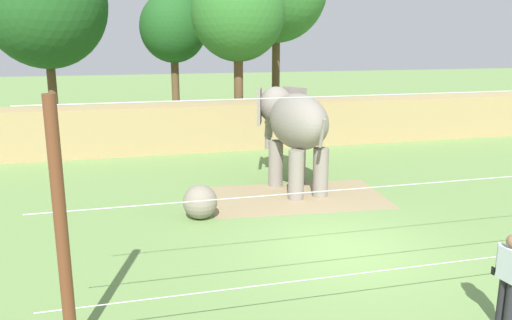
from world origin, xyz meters
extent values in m
plane|color=#6B8E4C|center=(0.00, 0.00, 0.00)|extent=(120.00, 120.00, 0.00)
cube|color=#937F5B|center=(0.24, 4.05, 0.00)|extent=(5.54, 3.54, 0.01)
cube|color=tan|center=(0.00, 11.78, 1.00)|extent=(36.00, 1.80, 1.99)
cylinder|color=gray|center=(-0.03, 5.43, 0.75)|extent=(0.47, 0.47, 1.50)
cylinder|color=gray|center=(0.79, 5.53, 0.75)|extent=(0.47, 0.47, 1.50)
cylinder|color=gray|center=(0.15, 3.91, 0.75)|extent=(0.47, 0.47, 1.50)
cylinder|color=gray|center=(0.97, 4.01, 0.75)|extent=(0.47, 0.47, 1.50)
ellipsoid|color=gray|center=(0.47, 4.72, 2.23)|extent=(1.82, 2.95, 1.72)
ellipsoid|color=gray|center=(0.26, 6.46, 2.53)|extent=(1.30, 1.20, 1.24)
cube|color=gray|center=(-0.36, 6.28, 2.53)|extent=(0.40, 0.95, 1.18)
cube|color=gray|center=(0.92, 6.43, 2.53)|extent=(0.60, 0.88, 1.18)
cylinder|color=gray|center=(0.21, 6.92, 2.09)|extent=(0.40, 0.56, 0.67)
cylinder|color=gray|center=(0.19, 7.05, 1.62)|extent=(0.32, 0.41, 0.63)
cylinder|color=gray|center=(0.18, 7.13, 1.18)|extent=(0.24, 0.24, 0.59)
cylinder|color=gray|center=(0.65, 3.17, 2.13)|extent=(0.15, 0.34, 0.86)
sphere|color=gray|center=(-2.90, 2.92, 0.46)|extent=(0.93, 0.93, 0.93)
cylinder|color=brown|center=(-5.74, -2.59, 2.01)|extent=(0.19, 0.19, 4.01)
cylinder|color=#B7B7BC|center=(0.00, -2.59, 0.72)|extent=(12.48, 0.02, 0.02)
cylinder|color=#B7B7BC|center=(0.00, -2.59, 2.29)|extent=(12.48, 0.02, 0.02)
cylinder|color=#B7B7BC|center=(0.00, -2.59, 3.85)|extent=(12.48, 0.02, 0.02)
cylinder|color=#232328|center=(1.23, -3.81, 0.44)|extent=(0.15, 0.15, 0.88)
cylinder|color=#232328|center=(1.21, -3.65, 0.44)|extent=(0.15, 0.15, 0.88)
cube|color=silver|center=(1.22, -3.73, 1.16)|extent=(0.26, 0.38, 0.56)
cylinder|color=silver|center=(1.19, -3.49, 1.16)|extent=(0.10, 0.10, 0.54)
cube|color=black|center=(1.11, -3.48, 0.94)|extent=(0.02, 0.07, 0.14)
cylinder|color=brown|center=(0.69, 14.14, 2.03)|extent=(0.44, 0.44, 4.07)
ellipsoid|color=#2D6B28|center=(0.69, 14.14, 5.93)|extent=(4.39, 4.39, 4.61)
cylinder|color=brown|center=(-8.18, 17.83, 1.91)|extent=(0.44, 0.44, 3.81)
ellipsoid|color=#1E511E|center=(-8.18, 17.83, 6.37)|extent=(6.01, 6.01, 6.31)
cylinder|color=brown|center=(-1.78, 19.63, 1.86)|extent=(0.44, 0.44, 3.73)
ellipsoid|color=#1E511E|center=(-1.78, 19.63, 5.32)|extent=(3.74, 3.74, 3.93)
cylinder|color=brown|center=(3.60, 17.60, 2.51)|extent=(0.44, 0.44, 5.01)
camera|label=1|loc=(-4.76, -10.20, 4.76)|focal=36.11mm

